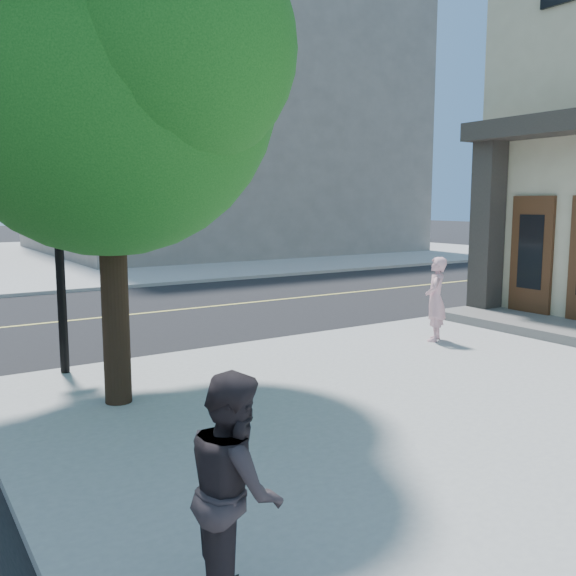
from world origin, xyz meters
TOP-DOWN VIEW (x-y plane):
  - ground at (0.00, 0.00)m, footprint 140.00×140.00m
  - sidewalk_ne at (13.50, 21.50)m, footprint 29.00×25.00m
  - filler_ne at (14.00, 22.00)m, footprint 18.00×16.00m
  - man_on_phone at (6.71, -1.82)m, footprint 0.68×0.64m
  - pedestrian at (0.00, -6.49)m, footprint 0.78×0.88m
  - street_tree at (0.75, -2.11)m, footprint 5.19×4.72m

SIDE VIEW (x-z plane):
  - ground at x=0.00m, z-range 0.00..0.00m
  - sidewalk_ne at x=13.50m, z-range 0.00..0.12m
  - pedestrian at x=0.00m, z-range 0.12..1.64m
  - man_on_phone at x=6.71m, z-range 0.12..1.69m
  - street_tree at x=0.75m, z-range 1.12..8.01m
  - filler_ne at x=14.00m, z-range 0.12..14.12m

